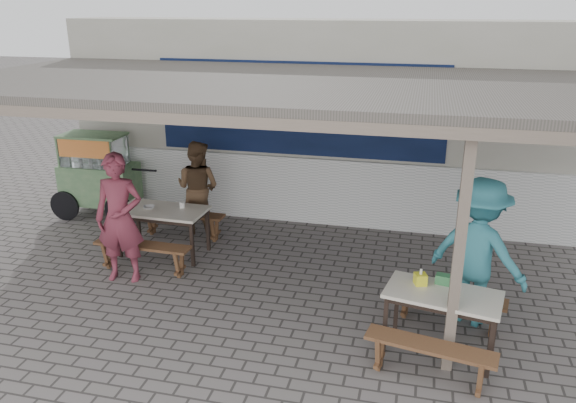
# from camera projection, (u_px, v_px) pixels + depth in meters

# --- Properties ---
(ground) EXTENTS (60.00, 60.00, 0.00)m
(ground) POSITION_uv_depth(u_px,v_px,m) (263.00, 302.00, 7.50)
(ground) COLOR #5F5956
(ground) RESTS_ON ground
(back_wall) EXTENTS (9.00, 1.28, 3.50)m
(back_wall) POSITION_uv_depth(u_px,v_px,m) (316.00, 122.00, 10.19)
(back_wall) COLOR #BCB6A9
(back_wall) RESTS_ON ground
(warung_roof) EXTENTS (9.00, 4.21, 2.81)m
(warung_roof) POSITION_uv_depth(u_px,v_px,m) (280.00, 87.00, 7.40)
(warung_roof) COLOR #534D47
(warung_roof) RESTS_ON ground
(table_left) EXTENTS (1.38, 0.76, 0.75)m
(table_left) POSITION_uv_depth(u_px,v_px,m) (162.00, 214.00, 8.71)
(table_left) COLOR beige
(table_left) RESTS_ON ground
(bench_left_street) EXTENTS (1.46, 0.32, 0.45)m
(bench_left_street) POSITION_uv_depth(u_px,v_px,m) (143.00, 251.00, 8.22)
(bench_left_street) COLOR brown
(bench_left_street) RESTS_ON ground
(bench_left_wall) EXTENTS (1.46, 0.32, 0.45)m
(bench_left_wall) POSITION_uv_depth(u_px,v_px,m) (182.00, 219.00, 9.44)
(bench_left_wall) COLOR brown
(bench_left_wall) RESTS_ON ground
(table_right) EXTENTS (1.35, 0.88, 0.75)m
(table_right) POSITION_uv_depth(u_px,v_px,m) (443.00, 300.00, 6.22)
(table_right) COLOR beige
(table_right) RESTS_ON ground
(bench_right_street) EXTENTS (1.37, 0.53, 0.45)m
(bench_right_street) POSITION_uv_depth(u_px,v_px,m) (429.00, 354.00, 5.82)
(bench_right_street) COLOR brown
(bench_right_street) RESTS_ON ground
(bench_right_wall) EXTENTS (1.37, 0.53, 0.45)m
(bench_right_wall) POSITION_uv_depth(u_px,v_px,m) (449.00, 301.00, 6.84)
(bench_right_wall) COLOR brown
(bench_right_wall) RESTS_ON ground
(vendor_cart) EXTENTS (1.94, 0.78, 1.55)m
(vendor_cart) POSITION_uv_depth(u_px,v_px,m) (98.00, 172.00, 10.25)
(vendor_cart) COLOR #759764
(vendor_cart) RESTS_ON ground
(patron_street_side) EXTENTS (0.74, 0.54, 1.86)m
(patron_street_side) POSITION_uv_depth(u_px,v_px,m) (120.00, 218.00, 7.82)
(patron_street_side) COLOR maroon
(patron_street_side) RESTS_ON ground
(patron_wall_side) EXTENTS (0.87, 0.73, 1.62)m
(patron_wall_side) POSITION_uv_depth(u_px,v_px,m) (198.00, 188.00, 9.50)
(patron_wall_side) COLOR brown
(patron_wall_side) RESTS_ON ground
(patron_right_table) EXTENTS (1.39, 1.17, 1.86)m
(patron_right_table) POSITION_uv_depth(u_px,v_px,m) (478.00, 252.00, 6.77)
(patron_right_table) COLOR teal
(patron_right_table) RESTS_ON ground
(tissue_box) EXTENTS (0.16, 0.16, 0.13)m
(tissue_box) POSITION_uv_depth(u_px,v_px,m) (420.00, 279.00, 6.36)
(tissue_box) COLOR yellow
(tissue_box) RESTS_ON table_right
(donation_box) EXTENTS (0.19, 0.14, 0.11)m
(donation_box) POSITION_uv_depth(u_px,v_px,m) (443.00, 279.00, 6.37)
(donation_box) COLOR #357744
(donation_box) RESTS_ON table_right
(condiment_jar) EXTENTS (0.08, 0.08, 0.09)m
(condiment_jar) POSITION_uv_depth(u_px,v_px,m) (182.00, 205.00, 8.74)
(condiment_jar) COLOR white
(condiment_jar) RESTS_ON table_left
(condiment_bowl) EXTENTS (0.23, 0.23, 0.04)m
(condiment_bowl) POSITION_uv_depth(u_px,v_px,m) (149.00, 207.00, 8.70)
(condiment_bowl) COLOR silver
(condiment_bowl) RESTS_ON table_left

